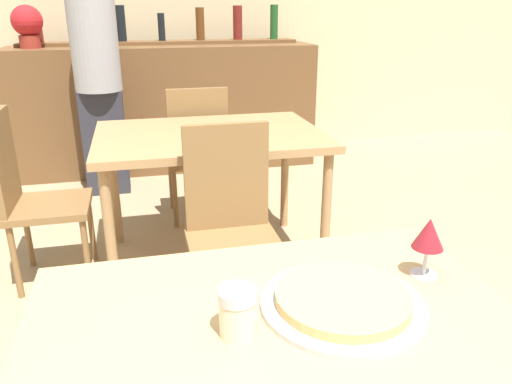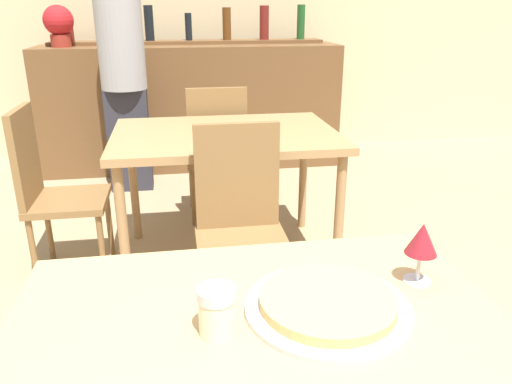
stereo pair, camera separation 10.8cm
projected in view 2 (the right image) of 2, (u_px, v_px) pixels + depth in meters
name	position (u px, v px, depth m)	size (l,w,h in m)	color
wall_back	(186.00, 5.00, 4.66)	(8.00, 0.05, 2.80)	beige
dining_table_near	(260.00, 355.00, 1.12)	(1.11, 0.76, 0.74)	tan
dining_table_far	(226.00, 146.00, 2.70)	(1.19, 0.86, 0.76)	#A87F51
bar_counter	(193.00, 107.00, 4.50)	(2.60, 0.56, 1.07)	brown
bar_back_shelf	(191.00, 35.00, 4.41)	(2.39, 0.24, 0.33)	brown
chair_far_side_front	(240.00, 218.00, 2.21)	(0.40, 0.40, 0.92)	olive
chair_far_side_back	(217.00, 147.00, 3.30)	(0.40, 0.40, 0.92)	olive
chair_far_side_left	(49.00, 185.00, 2.62)	(0.40, 0.40, 0.92)	olive
pizza_tray	(328.00, 304.00, 1.13)	(0.38, 0.38, 0.04)	#B7B7BC
cheese_shaker	(217.00, 311.00, 1.04)	(0.08, 0.08, 0.11)	beige
person_standing	(123.00, 75.00, 3.75)	(0.34, 0.34, 1.67)	#2D2D38
wine_glass	(422.00, 241.00, 1.22)	(0.08, 0.08, 0.16)	silver
potted_plant	(59.00, 24.00, 4.04)	(0.24, 0.24, 0.33)	maroon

